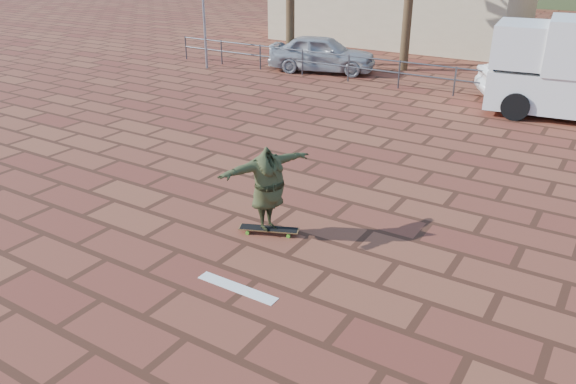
{
  "coord_description": "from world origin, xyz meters",
  "views": [
    {
      "loc": [
        5.23,
        -6.93,
        4.92
      ],
      "look_at": [
        0.4,
        0.76,
        0.8
      ],
      "focal_mm": 35.0,
      "sensor_mm": 36.0,
      "label": 1
    }
  ],
  "objects_px": {
    "longboard": "(269,229)",
    "car_silver": "(322,53)",
    "skateboarder": "(268,189)",
    "car_white": "(547,80)"
  },
  "relations": [
    {
      "from": "car_white",
      "to": "car_silver",
      "type": "bearing_deg",
      "value": 61.38
    },
    {
      "from": "car_white",
      "to": "skateboarder",
      "type": "bearing_deg",
      "value": 139.75
    },
    {
      "from": "longboard",
      "to": "skateboarder",
      "type": "bearing_deg",
      "value": 60.0
    },
    {
      "from": "longboard",
      "to": "car_white",
      "type": "bearing_deg",
      "value": 55.49
    },
    {
      "from": "car_white",
      "to": "longboard",
      "type": "bearing_deg",
      "value": 139.75
    },
    {
      "from": "longboard",
      "to": "car_white",
      "type": "height_order",
      "value": "car_white"
    },
    {
      "from": "longboard",
      "to": "car_silver",
      "type": "height_order",
      "value": "car_silver"
    },
    {
      "from": "longboard",
      "to": "skateboarder",
      "type": "xyz_separation_m",
      "value": [
        0.0,
        0.0,
        0.8
      ]
    },
    {
      "from": "skateboarder",
      "to": "car_silver",
      "type": "bearing_deg",
      "value": 45.09
    },
    {
      "from": "car_silver",
      "to": "car_white",
      "type": "relative_size",
      "value": 0.99
    }
  ]
}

